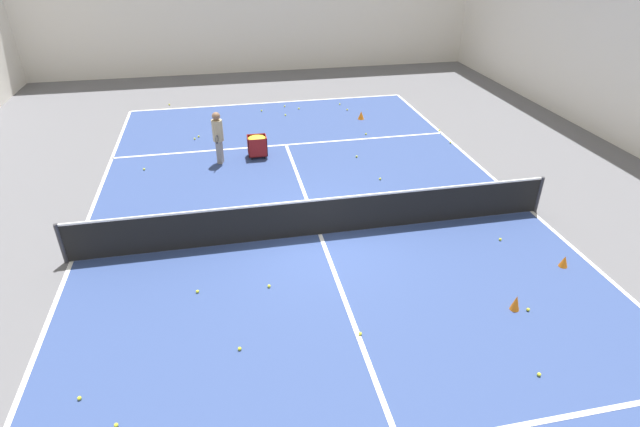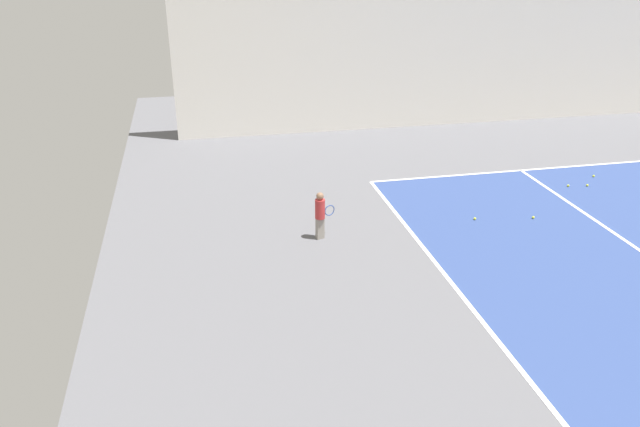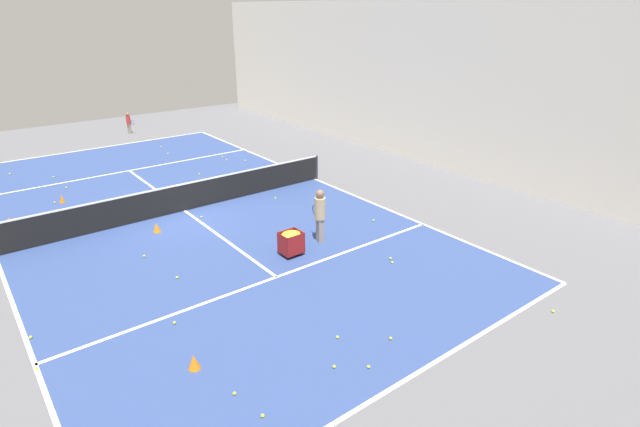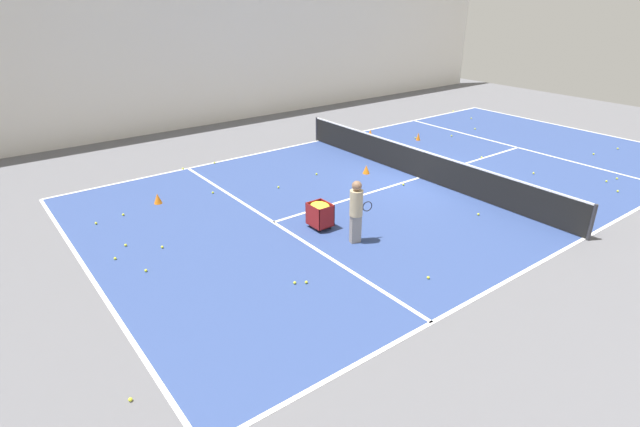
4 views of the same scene
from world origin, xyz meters
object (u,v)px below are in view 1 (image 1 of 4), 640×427
object	(u,v)px
ball_cart	(257,142)
coach_at_net	(218,134)
tennis_net	(320,216)
training_cone_0	(361,115)
training_cone_1	(364,202)

from	to	relation	value
ball_cart	coach_at_net	bearing A→B (deg)	-169.80
tennis_net	coach_at_net	bearing A→B (deg)	114.93
ball_cart	training_cone_0	xyz separation A→B (m)	(4.47, 2.99, -0.36)
ball_cart	training_cone_1	xyz separation A→B (m)	(2.57, -4.07, -0.37)
coach_at_net	ball_cart	world-z (taller)	coach_at_net
tennis_net	training_cone_1	size ratio (longest dim) A/B	39.12
training_cone_0	training_cone_1	distance (m)	7.31
training_cone_0	tennis_net	bearing A→B (deg)	-112.26
tennis_net	ball_cart	size ratio (longest dim) A/B	16.26
training_cone_0	coach_at_net	bearing A→B (deg)	-150.69
coach_at_net	training_cone_0	bearing A→B (deg)	134.31
ball_cart	training_cone_1	bearing A→B (deg)	-57.76
training_cone_0	training_cone_1	size ratio (longest dim) A/B	1.04
tennis_net	coach_at_net	world-z (taller)	coach_at_net
ball_cart	training_cone_1	distance (m)	4.83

